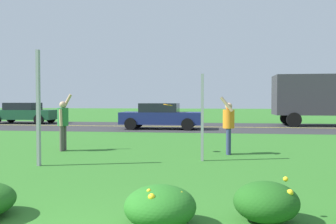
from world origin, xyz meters
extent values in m
plane|color=#2D6B23|center=(0.00, 9.57, 0.00)|extent=(120.00, 120.00, 0.00)
cube|color=#2D2D30|center=(0.00, 19.15, 0.00)|extent=(120.00, 8.22, 0.01)
cube|color=yellow|center=(0.00, 19.15, 0.01)|extent=(120.00, 0.16, 0.00)
ellipsoid|color=#1E5619|center=(2.03, 2.17, 0.27)|extent=(0.86, 0.80, 0.53)
sphere|color=yellow|center=(2.31, 2.35, 0.54)|extent=(0.07, 0.07, 0.07)
sphere|color=yellow|center=(1.96, 2.45, 0.31)|extent=(0.05, 0.05, 0.05)
sphere|color=yellow|center=(2.22, 2.00, 0.41)|extent=(0.07, 0.07, 0.07)
sphere|color=yellow|center=(2.06, 2.30, 0.36)|extent=(0.08, 0.08, 0.08)
sphere|color=yellow|center=(2.30, 2.01, 0.44)|extent=(0.08, 0.08, 0.08)
ellipsoid|color=#23661E|center=(0.68, 1.80, 0.26)|extent=(0.91, 0.93, 0.52)
sphere|color=yellow|center=(0.52, 1.85, 0.46)|extent=(0.05, 0.05, 0.05)
sphere|color=yellow|center=(0.35, 2.03, 0.31)|extent=(0.09, 0.09, 0.09)
sphere|color=yellow|center=(0.95, 1.75, 0.44)|extent=(0.06, 0.06, 0.06)
sphere|color=yellow|center=(0.63, 1.50, 0.46)|extent=(0.09, 0.09, 0.09)
sphere|color=yellow|center=(0.82, 1.67, 0.30)|extent=(0.07, 0.07, 0.07)
sphere|color=yellow|center=(0.57, 1.64, 0.50)|extent=(0.05, 0.05, 0.05)
cube|color=#93969B|center=(-2.93, 5.60, 1.42)|extent=(0.07, 0.10, 2.83)
cube|color=#93969B|center=(1.00, 6.88, 1.15)|extent=(0.07, 0.10, 2.30)
cylinder|color=#287038|center=(-3.46, 8.17, 1.08)|extent=(0.34, 0.34, 0.57)
sphere|color=tan|center=(-3.46, 8.17, 1.47)|extent=(0.21, 0.21, 0.21)
cylinder|color=#4C4742|center=(-3.46, 8.26, 0.40)|extent=(0.14, 0.14, 0.80)
cylinder|color=#4C4742|center=(-3.46, 8.09, 0.40)|extent=(0.14, 0.14, 0.80)
cylinder|color=tan|center=(-3.40, 8.37, 1.56)|extent=(0.34, 0.09, 0.51)
cylinder|color=tan|center=(-3.44, 7.97, 1.06)|extent=(0.11, 0.09, 0.54)
cylinder|color=orange|center=(1.73, 8.13, 1.05)|extent=(0.34, 0.34, 0.55)
sphere|color=tan|center=(1.73, 8.13, 1.43)|extent=(0.21, 0.21, 0.21)
cylinder|color=navy|center=(1.72, 8.05, 0.39)|extent=(0.14, 0.14, 0.78)
cylinder|color=navy|center=(1.73, 8.22, 0.39)|extent=(0.14, 0.14, 0.78)
cylinder|color=tan|center=(1.66, 7.94, 1.49)|extent=(0.40, 0.09, 0.46)
cylinder|color=tan|center=(1.71, 8.33, 1.03)|extent=(0.11, 0.09, 0.52)
cylinder|color=orange|center=(-0.11, 8.22, 1.47)|extent=(0.28, 0.28, 0.07)
torus|color=orange|center=(-0.11, 8.22, 1.46)|extent=(0.27, 0.27, 0.07)
cube|color=#194C2D|center=(-12.08, 21.00, 0.62)|extent=(4.50, 1.82, 0.66)
cube|color=black|center=(-12.18, 21.00, 1.19)|extent=(2.10, 1.64, 0.52)
cylinder|color=black|center=(-10.53, 21.89, 0.33)|extent=(0.66, 0.22, 0.66)
cylinder|color=black|center=(-10.53, 20.11, 0.33)|extent=(0.66, 0.22, 0.66)
cylinder|color=black|center=(-13.63, 21.89, 0.33)|extent=(0.66, 0.22, 0.66)
cube|color=navy|center=(-1.73, 17.30, 0.62)|extent=(4.50, 1.82, 0.66)
cube|color=black|center=(-1.83, 17.30, 1.19)|extent=(2.10, 1.64, 0.52)
cylinder|color=black|center=(-0.18, 18.19, 0.33)|extent=(0.66, 0.22, 0.66)
cylinder|color=black|center=(-0.18, 16.41, 0.33)|extent=(0.66, 0.22, 0.66)
cylinder|color=black|center=(-3.28, 18.19, 0.33)|extent=(0.66, 0.22, 0.66)
cylinder|color=black|center=(-3.28, 16.41, 0.33)|extent=(0.66, 0.22, 0.66)
cube|color=#333338|center=(7.28, 21.00, 1.95)|extent=(4.60, 2.30, 2.50)
cylinder|color=black|center=(5.99, 22.10, 0.44)|extent=(0.88, 0.26, 0.88)
cylinder|color=black|center=(5.99, 19.90, 0.44)|extent=(0.88, 0.26, 0.88)
camera|label=1|loc=(1.39, -2.63, 1.59)|focal=38.44mm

